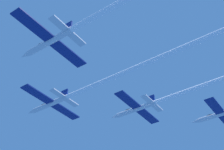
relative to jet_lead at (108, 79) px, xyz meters
The scene contains 2 objects.
jet_lead is the anchor object (origin of this frame).
jet_right_wing 19.63m from the jet_lead, 42.81° to the right, with size 16.86×54.05×2.79m.
Camera 1 is at (-40.56, -46.22, -38.19)m, focal length 49.21 mm.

